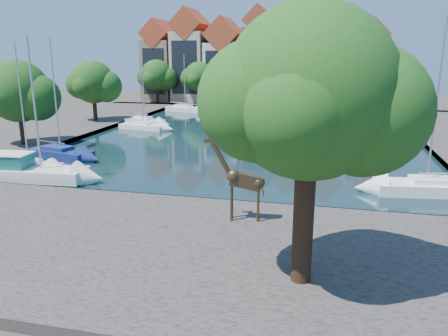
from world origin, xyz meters
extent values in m
plane|color=#38332B|center=(0.00, 0.00, 0.00)|extent=(160.00, 160.00, 0.00)
cube|color=black|center=(0.00, 24.00, 0.04)|extent=(38.00, 50.00, 0.08)
cube|color=#514A46|center=(0.00, -7.00, 0.25)|extent=(50.00, 14.00, 0.50)
cube|color=#514A46|center=(0.00, 56.00, 0.25)|extent=(60.00, 16.00, 0.50)
cube|color=#514A46|center=(-25.00, 24.00, 0.25)|extent=(14.00, 52.00, 0.50)
cylinder|color=#332114|center=(7.50, -9.00, 3.25)|extent=(0.80, 0.80, 5.50)
sphere|color=#214F16|center=(7.50, -9.00, 7.92)|extent=(6.40, 6.40, 6.40)
sphere|color=#214F16|center=(9.42, -8.70, 7.28)|extent=(4.80, 4.80, 4.80)
sphere|color=#214F16|center=(5.74, -9.40, 7.60)|extent=(4.48, 4.48, 4.48)
cube|color=#8C644C|center=(-23.00, 56.00, 6.00)|extent=(5.39, 9.00, 11.00)
cube|color=#963F1E|center=(-23.00, 56.00, 12.71)|extent=(5.44, 9.18, 5.44)
cube|color=black|center=(-23.00, 51.52, 6.00)|extent=(4.40, 0.05, 8.25)
cube|color=#BFAE93|center=(-17.00, 56.00, 6.75)|extent=(5.88, 9.00, 12.50)
cube|color=#963F1E|center=(-17.00, 56.00, 14.32)|extent=(5.94, 9.18, 5.94)
cube|color=black|center=(-17.00, 51.52, 6.75)|extent=(4.80, 0.05, 9.38)
cube|color=beige|center=(-10.50, 56.00, 5.75)|extent=(6.37, 9.00, 10.50)
cube|color=#963F1E|center=(-10.50, 56.00, 12.43)|extent=(6.43, 9.18, 6.43)
cube|color=black|center=(-10.50, 51.52, 5.75)|extent=(5.20, 0.05, 7.88)
cube|color=brown|center=(-4.00, 56.00, 7.00)|extent=(5.39, 9.00, 13.00)
cube|color=#963F1E|center=(-4.00, 56.00, 14.71)|extent=(5.44, 9.18, 5.44)
cube|color=black|center=(-4.00, 51.52, 7.00)|extent=(4.40, 0.05, 9.75)
cube|color=tan|center=(2.00, 56.00, 6.25)|extent=(5.88, 9.00, 11.50)
cube|color=#963F1E|center=(2.00, 56.00, 13.32)|extent=(5.94, 9.18, 5.94)
cube|color=black|center=(2.00, 51.52, 6.25)|extent=(4.80, 0.05, 8.62)
cube|color=beige|center=(8.50, 56.00, 6.50)|extent=(6.37, 9.00, 12.00)
cube|color=#963F1E|center=(8.50, 56.00, 13.93)|extent=(6.43, 9.18, 6.43)
cube|color=black|center=(8.50, 51.52, 6.50)|extent=(5.20, 0.05, 9.00)
cube|color=brown|center=(15.00, 56.00, 5.75)|extent=(5.39, 9.00, 10.50)
cube|color=#963F1E|center=(15.00, 56.00, 12.21)|extent=(5.44, 9.18, 5.44)
cube|color=black|center=(15.00, 51.52, 5.75)|extent=(4.40, 0.05, 7.88)
cylinder|color=#332114|center=(-22.00, 50.50, 2.10)|extent=(0.50, 0.50, 3.20)
sphere|color=#164413|center=(-22.00, 50.50, 5.38)|extent=(5.60, 5.60, 5.60)
sphere|color=#164413|center=(-20.32, 50.80, 4.82)|extent=(4.20, 4.20, 4.20)
sphere|color=#164413|center=(-23.54, 50.10, 5.10)|extent=(3.92, 3.92, 3.92)
cylinder|color=#332114|center=(-14.00, 50.50, 2.10)|extent=(0.50, 0.50, 3.20)
sphere|color=#164413|center=(-14.00, 50.50, 5.26)|extent=(5.20, 5.20, 5.20)
sphere|color=#164413|center=(-12.44, 50.80, 4.74)|extent=(3.90, 3.90, 3.90)
sphere|color=#164413|center=(-15.43, 50.10, 5.00)|extent=(3.64, 3.64, 3.64)
cylinder|color=#332114|center=(-6.00, 50.50, 2.10)|extent=(0.50, 0.50, 3.20)
sphere|color=#164413|center=(-6.00, 50.50, 5.50)|extent=(6.00, 6.00, 6.00)
sphere|color=#164413|center=(-4.20, 50.80, 4.90)|extent=(4.50, 4.50, 4.50)
sphere|color=#164413|center=(-7.65, 50.10, 5.20)|extent=(4.20, 4.20, 4.20)
cylinder|color=#332114|center=(2.00, 50.50, 2.10)|extent=(0.50, 0.50, 3.20)
sphere|color=#164413|center=(2.00, 50.50, 5.32)|extent=(5.40, 5.40, 5.40)
sphere|color=#164413|center=(3.62, 50.80, 4.78)|extent=(4.05, 4.05, 4.05)
sphere|color=#164413|center=(0.51, 50.10, 5.05)|extent=(3.78, 3.78, 3.78)
cylinder|color=#332114|center=(10.00, 50.50, 2.10)|extent=(0.50, 0.50, 3.20)
sphere|color=#164413|center=(10.00, 50.50, 5.44)|extent=(5.80, 5.80, 5.80)
sphere|color=#164413|center=(11.74, 50.80, 4.86)|extent=(4.35, 4.35, 4.35)
sphere|color=#164413|center=(8.40, 50.10, 5.15)|extent=(4.06, 4.06, 4.06)
cylinder|color=#332114|center=(18.00, 50.50, 2.10)|extent=(0.50, 0.50, 3.20)
sphere|color=#164413|center=(18.00, 50.50, 5.26)|extent=(5.20, 5.20, 5.20)
sphere|color=#164413|center=(19.56, 50.80, 4.74)|extent=(3.90, 3.90, 3.90)
sphere|color=#164413|center=(16.57, 50.10, 5.00)|extent=(3.64, 3.64, 3.64)
cylinder|color=#332114|center=(-21.00, 12.00, 2.20)|extent=(0.54, 0.54, 3.40)
sphere|color=#164413|center=(-21.00, 12.00, 5.70)|extent=(6.00, 6.00, 6.00)
sphere|color=#164413|center=(-19.20, 12.30, 5.10)|extent=(4.50, 4.50, 4.50)
sphere|color=#164413|center=(-22.65, 11.60, 5.40)|extent=(4.20, 4.20, 4.20)
cylinder|color=#332114|center=(-22.00, 28.00, 2.20)|extent=(0.54, 0.54, 3.40)
sphere|color=#164413|center=(-22.00, 28.00, 5.58)|extent=(5.60, 5.60, 5.60)
sphere|color=#164413|center=(-20.32, 28.30, 5.02)|extent=(4.20, 4.20, 4.20)
sphere|color=#164413|center=(-23.54, 27.60, 5.30)|extent=(3.92, 3.92, 3.92)
cylinder|color=#3B301D|center=(3.47, -3.40, 1.44)|extent=(0.14, 0.14, 1.87)
cylinder|color=#3B301D|center=(3.41, -3.02, 1.44)|extent=(0.14, 0.14, 1.87)
cylinder|color=#3B301D|center=(4.88, -3.19, 1.44)|extent=(0.14, 0.14, 1.87)
cylinder|color=#3B301D|center=(4.82, -2.81, 1.44)|extent=(0.14, 0.14, 1.87)
cube|color=#3B301D|center=(4.19, -3.10, 2.69)|extent=(1.87, 0.75, 1.09)
cylinder|color=#3B301D|center=(2.87, -3.29, 3.91)|extent=(1.23, 0.44, 1.94)
cube|color=#3B301D|center=(2.24, -3.39, 4.86)|extent=(0.54, 0.24, 0.30)
cube|color=white|center=(-13.00, 2.00, 0.69)|extent=(8.71, 3.23, 1.22)
cube|color=#13564D|center=(-14.50, 1.87, 1.49)|extent=(3.16, 2.13, 1.13)
cylinder|color=#B2B2B7|center=(-12.00, 2.09, 5.72)|extent=(0.15, 0.15, 9.40)
cube|color=silver|center=(-15.00, 4.62, 0.49)|extent=(5.78, 2.75, 0.82)
cube|color=silver|center=(-15.00, 4.62, 0.76)|extent=(2.60, 1.71, 0.46)
cylinder|color=#B2B2B7|center=(-15.00, 4.62, 5.42)|extent=(0.11, 0.11, 9.40)
cube|color=navy|center=(-15.00, 9.06, 0.56)|extent=(6.53, 3.56, 0.95)
cube|color=navy|center=(-15.00, 9.06, 0.87)|extent=(2.99, 2.11, 0.53)
cylinder|color=#B2B2B7|center=(-15.00, 9.06, 5.75)|extent=(0.13, 0.13, 9.86)
cube|color=white|center=(-13.99, 25.21, 0.47)|extent=(6.12, 2.92, 0.78)
cube|color=white|center=(-13.99, 25.21, 0.73)|extent=(2.76, 1.81, 0.44)
cylinder|color=#B2B2B7|center=(-13.99, 25.21, 4.35)|extent=(0.10, 0.10, 7.32)
cube|color=white|center=(-15.00, 28.24, 0.58)|extent=(5.56, 2.94, 0.99)
cube|color=white|center=(-15.00, 28.24, 0.91)|extent=(2.53, 1.76, 0.55)
cylinder|color=#B2B2B7|center=(-15.00, 28.24, 5.66)|extent=(0.13, 0.13, 9.62)
cube|color=white|center=(-14.06, 42.41, 0.56)|extent=(6.68, 3.70, 0.97)
cube|color=white|center=(-14.06, 42.41, 0.89)|extent=(3.06, 2.18, 0.54)
cylinder|color=#B2B2B7|center=(-14.06, 42.41, 4.95)|extent=(0.13, 0.13, 8.25)
cube|color=white|center=(15.00, 5.40, 0.58)|extent=(6.84, 3.18, 1.00)
cube|color=white|center=(15.00, 5.40, 0.91)|extent=(3.08, 1.99, 0.55)
cylinder|color=#B2B2B7|center=(15.00, 5.40, 6.30)|extent=(0.13, 0.13, 10.89)
cube|color=navy|center=(12.00, 21.51, 0.57)|extent=(8.05, 4.01, 0.98)
cube|color=navy|center=(12.00, 21.51, 0.90)|extent=(3.65, 2.45, 0.54)
cylinder|color=#B2B2B7|center=(12.00, 21.51, 6.09)|extent=(0.13, 0.13, 10.50)
cube|color=white|center=(12.00, 26.01, 0.48)|extent=(5.14, 3.22, 0.79)
cube|color=white|center=(12.00, 26.01, 0.74)|extent=(2.40, 1.83, 0.44)
cylinder|color=#B2B2B7|center=(12.00, 26.01, 4.57)|extent=(0.11, 0.11, 7.74)
cube|color=silver|center=(13.37, 43.73, 0.59)|extent=(6.72, 3.24, 1.01)
cube|color=silver|center=(13.37, 43.73, 0.92)|extent=(3.03, 2.00, 0.56)
cylinder|color=#B2B2B7|center=(13.37, 43.73, 5.48)|extent=(0.13, 0.13, 9.23)
camera|label=1|loc=(8.08, -25.02, 9.26)|focal=35.00mm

